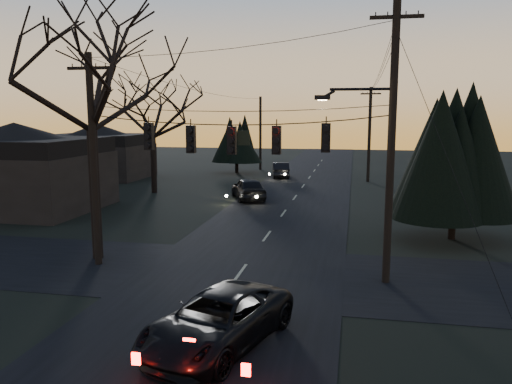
% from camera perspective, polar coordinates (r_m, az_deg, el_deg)
% --- Properties ---
extents(main_road, '(8.00, 120.00, 0.02)m').
position_cam_1_polar(main_road, '(29.20, 2.61, -3.20)').
color(main_road, black).
rests_on(main_road, ground).
extents(cross_road, '(60.00, 7.00, 0.02)m').
position_cam_1_polar(cross_road, '(19.70, -1.81, -9.22)').
color(cross_road, black).
rests_on(cross_road, ground).
extents(utility_pole_right, '(5.00, 0.30, 10.00)m').
position_cam_1_polar(utility_pole_right, '(19.28, 14.58, -9.95)').
color(utility_pole_right, black).
rests_on(utility_pole_right, ground).
extents(utility_pole_left, '(1.80, 0.30, 8.50)m').
position_cam_1_polar(utility_pole_left, '(21.79, -17.53, -7.87)').
color(utility_pole_left, black).
rests_on(utility_pole_left, ground).
extents(utility_pole_far_r, '(1.80, 0.30, 8.50)m').
position_cam_1_polar(utility_pole_far_r, '(46.65, 12.65, 1.15)').
color(utility_pole_far_r, black).
rests_on(utility_pole_far_r, ground).
extents(utility_pole_far_l, '(0.30, 0.30, 8.00)m').
position_cam_1_polar(utility_pole_far_l, '(55.53, 0.50, 2.58)').
color(utility_pole_far_l, black).
rests_on(utility_pole_far_l, ground).
extents(span_signal_assembly, '(11.50, 0.44, 1.61)m').
position_cam_1_polar(span_signal_assembly, '(18.79, -2.61, 6.12)').
color(span_signal_assembly, black).
rests_on(span_signal_assembly, ground).
extents(bare_tree_left, '(8.74, 8.74, 10.91)m').
position_cam_1_polar(bare_tree_left, '(21.89, -18.54, 12.37)').
color(bare_tree_left, black).
rests_on(bare_tree_left, ground).
extents(evergreen_right, '(4.39, 4.39, 7.24)m').
position_cam_1_polar(evergreen_right, '(26.05, 21.94, 4.04)').
color(evergreen_right, black).
rests_on(evergreen_right, ground).
extents(bare_tree_dist, '(7.68, 7.68, 8.65)m').
position_cam_1_polar(bare_tree_dist, '(39.58, -11.80, 8.61)').
color(bare_tree_dist, black).
rests_on(bare_tree_dist, ground).
extents(evergreen_dist, '(3.88, 3.88, 5.43)m').
position_cam_1_polar(evergreen_dist, '(52.55, -2.23, 5.84)').
color(evergreen_dist, black).
rests_on(evergreen_dist, ground).
extents(house_left_near, '(10.00, 8.00, 5.60)m').
position_cam_1_polar(house_left_near, '(35.48, -25.67, 2.65)').
color(house_left_near, black).
rests_on(house_left_near, ground).
extents(house_left_far, '(9.00, 7.00, 5.20)m').
position_cam_1_polar(house_left_far, '(50.56, -17.54, 4.50)').
color(house_left_far, black).
rests_on(house_left_far, ground).
extents(suv_near, '(3.81, 5.56, 1.41)m').
position_cam_1_polar(suv_near, '(13.73, -4.37, -14.44)').
color(suv_near, black).
rests_on(suv_near, ground).
extents(sedan_oncoming_a, '(3.61, 5.06, 1.60)m').
position_cam_1_polar(sedan_oncoming_a, '(35.95, -0.87, 0.39)').
color(sedan_oncoming_a, black).
rests_on(sedan_oncoming_a, ground).
extents(sedan_oncoming_b, '(2.32, 4.59, 1.44)m').
position_cam_1_polar(sedan_oncoming_b, '(48.71, 2.83, 2.54)').
color(sedan_oncoming_b, black).
rests_on(sedan_oncoming_b, ground).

